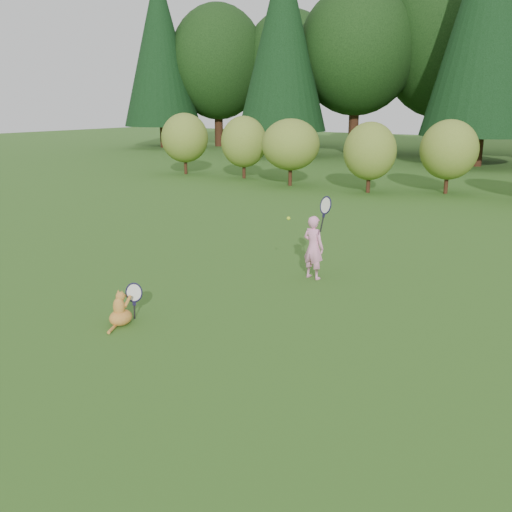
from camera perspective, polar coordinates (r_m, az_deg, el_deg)
The scene contains 5 objects.
ground at distance 9.00m, azimuth -3.90°, elevation -5.24°, with size 100.00×100.00×0.00m, color #294F16.
shrub_row at distance 20.41m, azimuth 19.07°, elevation 9.48°, with size 28.00×3.00×2.80m, color olive, non-canonical shape.
child at distance 10.36m, azimuth 5.80°, elevation 1.00°, with size 0.68×0.45×1.74m.
cat at distance 8.50m, azimuth -13.38°, elevation -4.97°, with size 0.37×0.70×0.70m.
tennis_ball at distance 9.64m, azimuth 3.27°, elevation 3.78°, with size 0.06×0.06×0.06m.
Camera 1 is at (5.16, -6.67, 3.13)m, focal length 40.00 mm.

